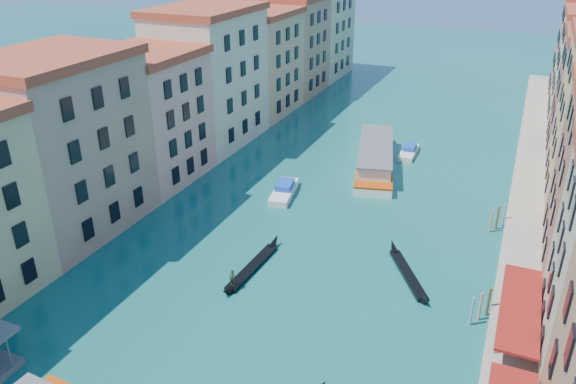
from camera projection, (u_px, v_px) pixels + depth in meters
name	position (u px, v px, depth m)	size (l,w,h in m)	color
left_bank_palazzos	(187.00, 91.00, 82.20)	(12.80, 128.40, 21.00)	beige
quay	(526.00, 205.00, 69.30)	(4.00, 140.00, 1.00)	#9E9780
vaporetto_far	(375.00, 156.00, 81.21)	(10.03, 22.41, 3.25)	white
gondola_fore	(252.00, 266.00, 56.98)	(1.51, 11.98, 2.39)	black
gondola_far	(407.00, 272.00, 56.06)	(6.66, 10.21, 1.62)	black
motorboat_mid	(284.00, 190.00, 72.75)	(3.83, 8.03, 1.60)	silver
motorboat_far	(409.00, 151.00, 85.64)	(2.35, 6.81, 1.40)	silver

